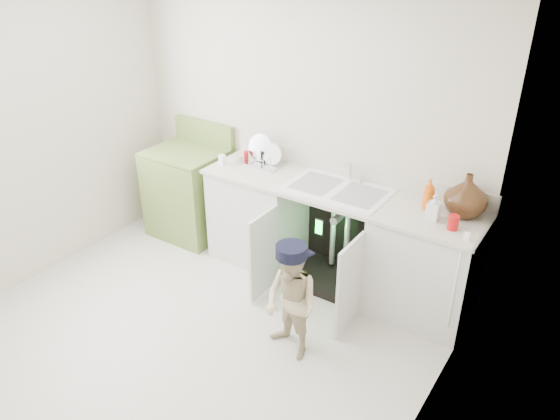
# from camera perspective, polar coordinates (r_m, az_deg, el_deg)

# --- Properties ---
(ground) EXTENTS (3.50, 3.50, 0.00)m
(ground) POSITION_cam_1_polar(r_m,az_deg,el_deg) (4.46, -8.54, -12.37)
(ground) COLOR #B8B0A2
(ground) RESTS_ON ground
(room_shell) EXTENTS (6.00, 5.50, 1.26)m
(room_shell) POSITION_cam_1_polar(r_m,az_deg,el_deg) (3.79, -9.85, 2.29)
(room_shell) COLOR beige
(room_shell) RESTS_ON ground
(counter_run) EXTENTS (2.44, 1.02, 1.23)m
(counter_run) POSITION_cam_1_polar(r_m,az_deg,el_deg) (4.73, 6.18, -2.60)
(counter_run) COLOR silver
(counter_run) RESTS_ON ground
(avocado_stove) EXTENTS (0.72, 0.65, 1.12)m
(avocado_stove) POSITION_cam_1_polar(r_m,az_deg,el_deg) (5.58, -9.42, 1.99)
(avocado_stove) COLOR olive
(avocado_stove) RESTS_ON ground
(repair_worker) EXTENTS (0.52, 0.88, 0.91)m
(repair_worker) POSITION_cam_1_polar(r_m,az_deg,el_deg) (3.95, 1.19, -9.52)
(repair_worker) COLOR beige
(repair_worker) RESTS_ON ground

